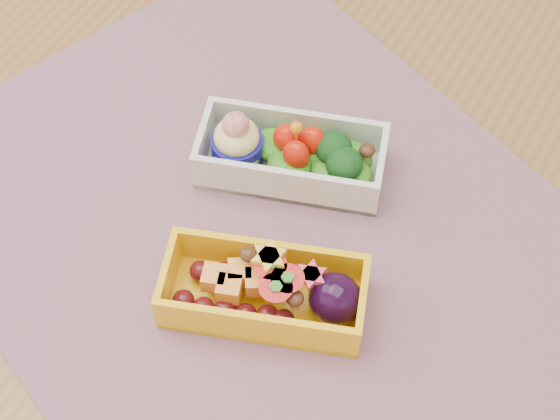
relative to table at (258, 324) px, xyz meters
The scene contains 4 objects.
table is the anchor object (origin of this frame).
placemat 0.10m from the table, 99.44° to the left, with size 0.55×0.42×0.00m, color gray.
bento_white 0.16m from the table, 103.59° to the left, with size 0.16×0.11×0.06m.
bento_yellow 0.13m from the table, 41.60° to the right, with size 0.16×0.11×0.05m.
Camera 1 is at (0.18, -0.27, 1.32)m, focal length 54.33 mm.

